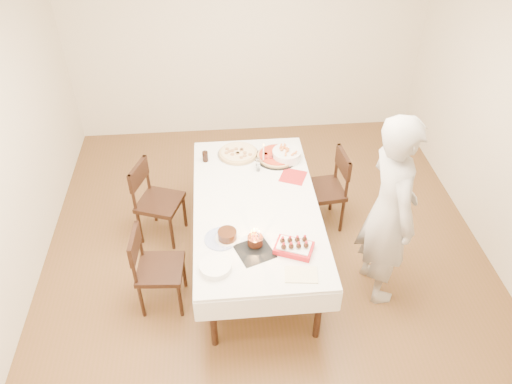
{
  "coord_description": "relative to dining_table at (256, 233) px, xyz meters",
  "views": [
    {
      "loc": [
        -0.43,
        -3.49,
        3.74
      ],
      "look_at": [
        -0.11,
        -0.01,
        0.89
      ],
      "focal_mm": 35.0,
      "sensor_mm": 36.0,
      "label": 1
    }
  ],
  "objects": [
    {
      "name": "layer_cake",
      "position": [
        -0.28,
        -0.44,
        0.42
      ],
      "size": [
        0.22,
        0.22,
        0.09
      ],
      "primitive_type": "cylinder",
      "rotation": [
        0.0,
        0.0,
        -0.07
      ],
      "color": "#361A0D",
      "rests_on": "dining_table"
    },
    {
      "name": "chair_left_dessert",
      "position": [
        -0.89,
        -0.43,
        0.05
      ],
      "size": [
        0.47,
        0.47,
        0.86
      ],
      "primitive_type": null,
      "rotation": [
        0.0,
        0.0,
        3.07
      ],
      "color": "black",
      "rests_on": "floor"
    },
    {
      "name": "pasta_bowl",
      "position": [
        0.38,
        0.68,
        0.43
      ],
      "size": [
        0.37,
        0.37,
        0.09
      ],
      "primitive_type": "cylinder",
      "rotation": [
        0.0,
        0.0,
        -0.31
      ],
      "color": "white",
      "rests_on": "dining_table"
    },
    {
      "name": "china_plate",
      "position": [
        -0.34,
        -0.43,
        0.38
      ],
      "size": [
        0.32,
        0.32,
        0.01
      ],
      "primitive_type": "cylinder",
      "rotation": [
        0.0,
        0.0,
        -0.13
      ],
      "color": "white",
      "rests_on": "dining_table"
    },
    {
      "name": "floor",
      "position": [
        0.11,
        0.01,
        -0.38
      ],
      "size": [
        5.0,
        5.0,
        0.0
      ],
      "primitive_type": "plane",
      "color": "brown",
      "rests_on": "ground"
    },
    {
      "name": "taper_candle",
      "position": [
        0.13,
        0.63,
        0.5
      ],
      "size": [
        0.06,
        0.06,
        0.24
      ],
      "primitive_type": "cylinder",
      "rotation": [
        0.0,
        0.0,
        0.32
      ],
      "color": "white",
      "rests_on": "dining_table"
    },
    {
      "name": "shaker_pair",
      "position": [
        0.07,
        0.51,
        0.43
      ],
      "size": [
        0.11,
        0.11,
        0.11
      ],
      "primitive_type": null,
      "rotation": [
        0.0,
        0.0,
        -0.21
      ],
      "color": "white",
      "rests_on": "dining_table"
    },
    {
      "name": "chair_left_savory",
      "position": [
        -0.94,
        0.47,
        0.07
      ],
      "size": [
        0.58,
        0.58,
        0.88
      ],
      "primitive_type": null,
      "rotation": [
        0.0,
        0.0,
        2.79
      ],
      "color": "black",
      "rests_on": "floor"
    },
    {
      "name": "person",
      "position": [
        1.1,
        -0.42,
        0.56
      ],
      "size": [
        0.52,
        0.73,
        1.87
      ],
      "primitive_type": "imported",
      "rotation": [
        0.0,
        0.0,
        1.68
      ],
      "color": "#ABA6A1",
      "rests_on": "floor"
    },
    {
      "name": "wall_back",
      "position": [
        0.11,
        2.51,
        0.98
      ],
      "size": [
        4.5,
        0.04,
        2.7
      ],
      "primitive_type": "cube",
      "color": "beige",
      "rests_on": "floor"
    },
    {
      "name": "box_lid",
      "position": [
        0.28,
        -0.89,
        0.38
      ],
      "size": [
        0.28,
        0.2,
        0.02
      ],
      "primitive_type": "cube",
      "rotation": [
        0.0,
        0.0,
        -0.12
      ],
      "color": "beige",
      "rests_on": "dining_table"
    },
    {
      "name": "dining_table",
      "position": [
        0.0,
        0.0,
        0.0
      ],
      "size": [
        1.77,
        2.39,
        0.75
      ],
      "primitive_type": "cube",
      "rotation": [
        0.0,
        0.0,
        0.33
      ],
      "color": "silver",
      "rests_on": "floor"
    },
    {
      "name": "pizza_pepperoni",
      "position": [
        0.28,
        0.71,
        0.4
      ],
      "size": [
        0.59,
        0.59,
        0.04
      ],
      "primitive_type": "cylinder",
      "rotation": [
        0.0,
        0.0,
        -0.4
      ],
      "color": "red",
      "rests_on": "dining_table"
    },
    {
      "name": "strawberry_box",
      "position": [
        0.26,
        -0.62,
        0.41
      ],
      "size": [
        0.36,
        0.31,
        0.08
      ],
      "primitive_type": null,
      "rotation": [
        0.0,
        0.0,
        -0.4
      ],
      "color": "#AA1319",
      "rests_on": "dining_table"
    },
    {
      "name": "cola_glass",
      "position": [
        -0.46,
        0.72,
        0.43
      ],
      "size": [
        0.06,
        0.06,
        0.11
      ],
      "primitive_type": "cylinder",
      "rotation": [
        0.0,
        0.0,
        -0.06
      ],
      "color": "black",
      "rests_on": "dining_table"
    },
    {
      "name": "red_placemat",
      "position": [
        0.4,
        0.38,
        0.38
      ],
      "size": [
        0.31,
        0.31,
        0.01
      ],
      "primitive_type": "cube",
      "rotation": [
        0.0,
        0.0,
        -0.41
      ],
      "color": "#B21E1E",
      "rests_on": "dining_table"
    },
    {
      "name": "pizza_white",
      "position": [
        -0.11,
        0.8,
        0.4
      ],
      "size": [
        0.5,
        0.5,
        0.04
      ],
      "primitive_type": "cylinder",
      "rotation": [
        0.0,
        0.0,
        -0.17
      ],
      "color": "beige",
      "rests_on": "dining_table"
    },
    {
      "name": "chair_right_savory",
      "position": [
        0.75,
        0.51,
        0.07
      ],
      "size": [
        0.5,
        0.5,
        0.9
      ],
      "primitive_type": null,
      "rotation": [
        0.0,
        0.0,
        0.1
      ],
      "color": "black",
      "rests_on": "floor"
    },
    {
      "name": "plate_stack",
      "position": [
        -0.39,
        -0.77,
        0.4
      ],
      "size": [
        0.34,
        0.34,
        0.05
      ],
      "primitive_type": "cylinder",
      "rotation": [
        0.0,
        0.0,
        0.42
      ],
      "color": "white",
      "rests_on": "dining_table"
    },
    {
      "name": "cake_board",
      "position": [
        -0.07,
        -0.6,
        0.38
      ],
      "size": [
        0.36,
        0.36,
        0.01
      ],
      "primitive_type": "cube",
      "rotation": [
        0.0,
        0.0,
        0.36
      ],
      "color": "black",
      "rests_on": "dining_table"
    },
    {
      "name": "birthday_cake",
      "position": [
        -0.05,
        -0.52,
        0.46
      ],
      "size": [
        0.13,
        0.13,
        0.14
      ],
      "primitive_type": "cylinder",
      "rotation": [
        0.0,
        0.0,
        -0.01
      ],
      "color": "#3C1A10",
      "rests_on": "dining_table"
    }
  ]
}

